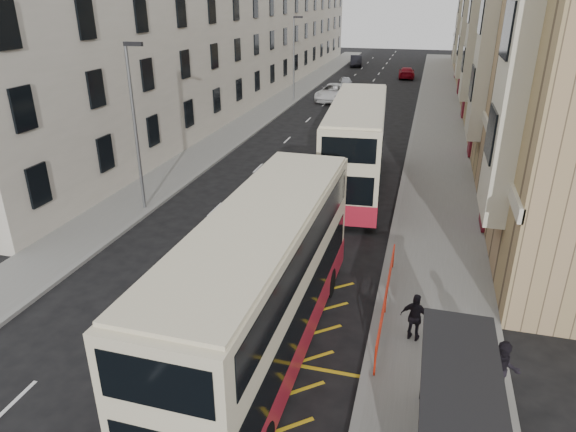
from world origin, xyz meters
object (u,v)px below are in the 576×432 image
(pedestrian_mid, at_px, (502,372))
(car_dark, at_px, (356,61))
(street_lamp_far, at_px, (294,54))
(car_red, at_px, (407,73))
(white_van, at_px, (334,92))
(double_decker_rear, at_px, (356,145))
(street_lamp_near, at_px, (135,120))
(pedestrian_far, at_px, (415,317))
(car_silver, at_px, (346,82))
(double_decker_front, at_px, (263,285))
(bus_shelter, at_px, (465,409))

(pedestrian_mid, height_order, car_dark, pedestrian_mid)
(street_lamp_far, xyz_separation_m, car_dark, (2.11, 29.07, -3.85))
(pedestrian_mid, height_order, car_red, pedestrian_mid)
(white_van, distance_m, car_dark, 27.86)
(double_decker_rear, bearing_deg, car_dark, 93.68)
(street_lamp_near, height_order, double_decker_rear, street_lamp_near)
(pedestrian_far, bearing_deg, pedestrian_mid, 151.88)
(street_lamp_far, xyz_separation_m, car_silver, (3.81, 9.17, -4.00))
(double_decker_front, xyz_separation_m, car_red, (0.97, 58.01, -1.69))
(bus_shelter, distance_m, car_silver, 52.72)
(pedestrian_far, bearing_deg, car_dark, -66.23)
(street_lamp_near, xyz_separation_m, double_decker_front, (9.24, -9.20, -2.25))
(bus_shelter, xyz_separation_m, pedestrian_mid, (1.19, 2.82, -1.09))
(street_lamp_far, bearing_deg, double_decker_rear, -67.93)
(double_decker_rear, distance_m, car_red, 42.87)
(car_silver, distance_m, car_red, 11.56)
(white_van, bearing_deg, car_red, 75.89)
(bus_shelter, distance_m, double_decker_front, 6.33)
(street_lamp_far, height_order, pedestrian_far, street_lamp_far)
(bus_shelter, xyz_separation_m, car_silver, (-10.88, 51.57, -1.50))
(bus_shelter, height_order, pedestrian_far, bus_shelter)
(bus_shelter, height_order, car_silver, bus_shelter)
(white_van, xyz_separation_m, car_dark, (-1.73, 27.81, -0.04))
(street_lamp_far, relative_size, car_dark, 1.67)
(double_decker_front, xyz_separation_m, white_van, (-5.39, 40.46, -1.56))
(street_lamp_far, xyz_separation_m, pedestrian_far, (13.59, -37.50, -3.69))
(double_decker_front, relative_size, pedestrian_far, 7.39)
(white_van, bearing_deg, bus_shelter, -70.22)
(white_van, relative_size, car_silver, 1.60)
(double_decker_rear, xyz_separation_m, pedestrian_mid, (6.14, -15.55, -1.44))
(double_decker_rear, relative_size, pedestrian_mid, 6.93)
(street_lamp_far, height_order, car_dark, street_lamp_far)
(car_silver, relative_size, car_red, 0.77)
(bus_shelter, xyz_separation_m, double_decker_rear, (-4.96, 18.37, 0.35))
(double_decker_front, xyz_separation_m, pedestrian_mid, (6.64, -0.37, -1.34))
(street_lamp_near, bearing_deg, car_silver, 84.44)
(car_dark, height_order, car_red, car_dark)
(pedestrian_far, relative_size, car_red, 0.33)
(pedestrian_far, distance_m, car_dark, 67.56)
(bus_shelter, xyz_separation_m, white_van, (-10.85, 43.66, -1.31))
(car_silver, bearing_deg, pedestrian_far, -90.63)
(street_lamp_far, bearing_deg, double_decker_front, -76.74)
(double_decker_front, distance_m, pedestrian_mid, 6.79)
(pedestrian_far, bearing_deg, street_lamp_far, -56.09)
(street_lamp_near, height_order, white_van, street_lamp_near)
(bus_shelter, bearing_deg, double_decker_rear, 105.10)
(car_dark, bearing_deg, pedestrian_far, -89.10)
(double_decker_front, distance_m, car_dark, 68.66)
(pedestrian_mid, distance_m, white_van, 42.57)
(double_decker_front, height_order, double_decker_rear, double_decker_rear)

